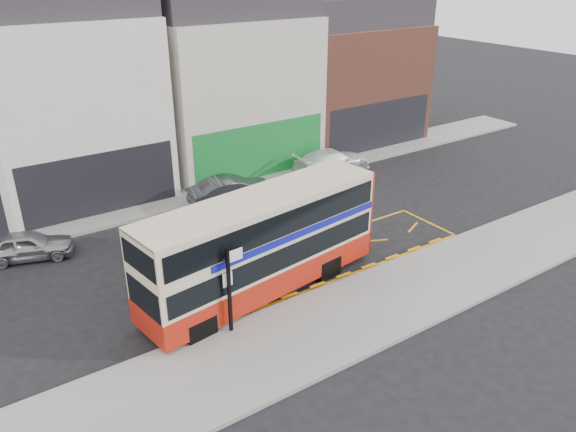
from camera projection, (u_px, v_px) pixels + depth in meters
ground at (334, 280)px, 22.04m from camera, size 120.00×120.00×0.00m
pavement at (374, 306)px, 20.29m from camera, size 40.00×4.00×0.15m
kerb at (340, 282)px, 21.73m from camera, size 40.00×0.15×0.15m
far_pavement at (207, 190)px, 30.25m from camera, size 50.00×3.00×0.15m
road_markings at (310, 263)px, 23.24m from camera, size 14.00×3.40×0.01m
terrace_left at (66, 92)px, 28.21m from camera, size 8.00×8.01×11.80m
terrace_green_shop at (224, 77)px, 32.91m from camera, size 9.00×8.01×11.30m
terrace_right at (343, 70)px, 37.72m from camera, size 9.00×8.01×10.30m
double_decker_bus at (263, 243)px, 20.48m from camera, size 9.96×3.55×3.89m
bus_stop_post at (230, 282)px, 18.11m from camera, size 0.77×0.15×3.09m
car_silver at (28, 245)px, 23.36m from camera, size 3.87×2.51×1.22m
car_grey at (233, 191)px, 28.41m from camera, size 4.63×2.10×1.47m
car_white at (332, 161)px, 32.62m from camera, size 4.87×2.05×1.40m
street_tree_right at (296, 102)px, 33.32m from camera, size 2.49×2.49×5.38m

